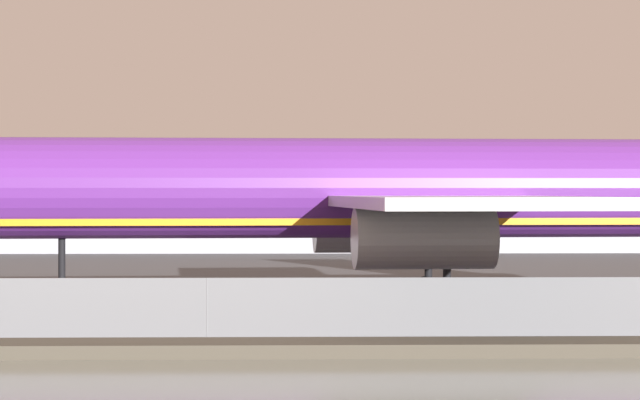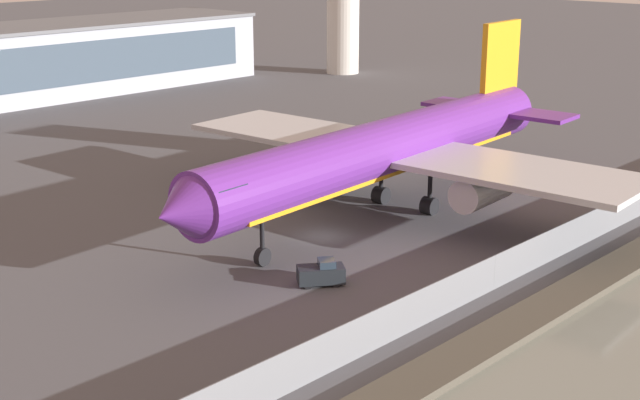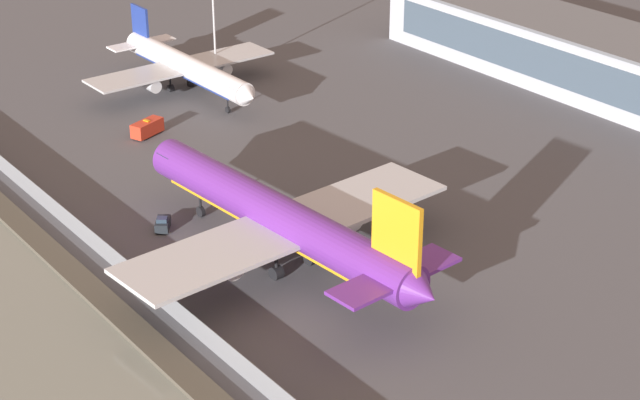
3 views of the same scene
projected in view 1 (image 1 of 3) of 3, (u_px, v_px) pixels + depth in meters
name	position (u px, v px, depth m)	size (l,w,h in m)	color
ground_plane	(222.00, 310.00, 74.26)	(500.00, 500.00, 0.00)	#4C4C51
shoreline_seawall	(201.00, 348.00, 53.77)	(320.00, 3.00, 0.50)	#474238
perimeter_fence	(207.00, 310.00, 58.26)	(280.00, 0.10, 2.50)	slate
cargo_jet_purple	(390.00, 192.00, 74.35)	(49.68, 42.46, 15.12)	#602889
baggage_tug	(51.00, 304.00, 67.18)	(3.52, 3.21, 1.80)	#1E2328
terminal_building	(262.00, 197.00, 148.26)	(103.93, 16.89, 10.43)	#9EA3AD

